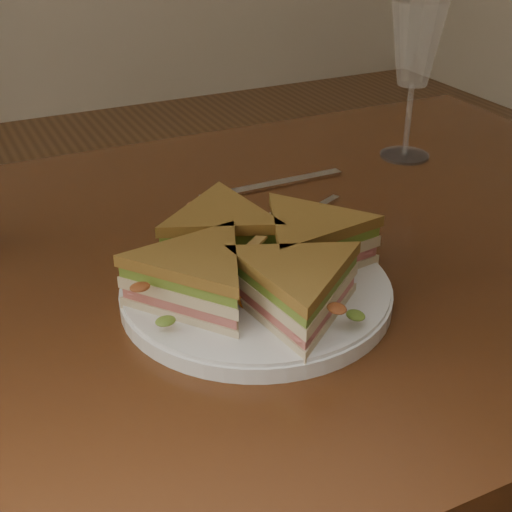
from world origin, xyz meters
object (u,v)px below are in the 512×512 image
at_px(sandwich_wedges, 256,260).
at_px(knife, 268,186).
at_px(table, 258,319).
at_px(wine_glass, 416,48).
at_px(plate, 256,292).
at_px(spoon, 273,232).

relative_size(sandwich_wedges, knife, 1.40).
bearing_deg(knife, sandwich_wedges, -119.66).
bearing_deg(table, knife, 59.80).
bearing_deg(wine_glass, knife, -176.80).
bearing_deg(wine_glass, plate, -145.24).
height_order(table, knife, knife).
xyz_separation_m(plate, spoon, (0.08, 0.12, -0.00)).
xyz_separation_m(table, knife, (0.09, 0.15, 0.10)).
relative_size(spoon, wine_glass, 0.75).
bearing_deg(spoon, table, -170.66).
height_order(spoon, wine_glass, wine_glass).
height_order(spoon, knife, spoon).
xyz_separation_m(sandwich_wedges, knife, (0.14, 0.25, -0.04)).
bearing_deg(wine_glass, table, -153.20).
relative_size(sandwich_wedges, wine_glass, 1.32).
distance_m(table, wine_glass, 0.45).
relative_size(table, sandwich_wedges, 3.99).
relative_size(plate, knife, 1.28).
bearing_deg(knife, table, -120.67).
xyz_separation_m(sandwich_wedges, wine_glass, (0.38, 0.26, 0.12)).
bearing_deg(knife, spoon, -114.62).
bearing_deg(plate, table, 62.42).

